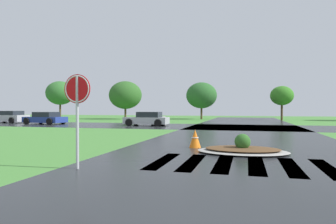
# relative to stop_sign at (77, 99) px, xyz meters

# --- Properties ---
(asphalt_roadway) EXTENTS (9.22, 80.00, 0.01)m
(asphalt_roadway) POSITION_rel_stop_sign_xyz_m (4.09, 5.77, -1.83)
(asphalt_roadway) COLOR #232628
(asphalt_roadway) RESTS_ON ground
(asphalt_cross_road) EXTENTS (90.00, 8.29, 0.01)m
(asphalt_cross_road) POSITION_rel_stop_sign_xyz_m (4.09, 18.65, -1.83)
(asphalt_cross_road) COLOR #232628
(asphalt_cross_road) RESTS_ON ground
(crosswalk_stripes) EXTENTS (4.95, 2.94, 0.01)m
(crosswalk_stripes) POSITION_rel_stop_sign_xyz_m (4.09, 1.72, -1.83)
(crosswalk_stripes) COLOR white
(crosswalk_stripes) RESTS_ON ground
(stop_sign) EXTENTS (0.76, 0.08, 2.47)m
(stop_sign) POSITION_rel_stop_sign_xyz_m (0.00, 0.00, 0.00)
(stop_sign) COLOR #B2B5BA
(stop_sign) RESTS_ON ground
(median_island) EXTENTS (3.19, 2.11, 0.68)m
(median_island) POSITION_rel_stop_sign_xyz_m (4.14, 3.97, -1.71)
(median_island) COLOR #9E9B93
(median_island) RESTS_ON ground
(car_dark_suv) EXTENTS (3.98, 2.07, 1.25)m
(car_dark_suv) POSITION_rel_stop_sign_xyz_m (-4.46, 18.78, -1.24)
(car_dark_suv) COLOR #B7B7BF
(car_dark_suv) RESTS_ON ground
(car_blue_compact) EXTENTS (4.24, 2.43, 1.21)m
(car_blue_compact) POSITION_rel_stop_sign_xyz_m (-15.18, 18.78, -1.26)
(car_blue_compact) COLOR navy
(car_blue_compact) RESTS_ON ground
(car_white_sedan) EXTENTS (4.69, 2.38, 1.30)m
(car_white_sedan) POSITION_rel_stop_sign_xyz_m (-20.90, 20.16, -1.21)
(car_white_sedan) COLOR #B7B7BF
(car_white_sedan) RESTS_ON ground
(drainage_pipe_stack) EXTENTS (1.37, 0.90, 0.82)m
(drainage_pipe_stack) POSITION_rel_stop_sign_xyz_m (-3.82, 20.19, -1.42)
(drainage_pipe_stack) COLOR #9E9B93
(drainage_pipe_stack) RESTS_ON ground
(traffic_cone) EXTENTS (0.47, 0.47, 0.74)m
(traffic_cone) POSITION_rel_stop_sign_xyz_m (2.27, 4.96, -1.48)
(traffic_cone) COLOR orange
(traffic_cone) RESTS_ON ground
(background_treeline) EXTENTS (47.51, 7.12, 6.07)m
(background_treeline) POSITION_rel_stop_sign_xyz_m (-3.69, 34.63, 1.87)
(background_treeline) COLOR #4C3823
(background_treeline) RESTS_ON ground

